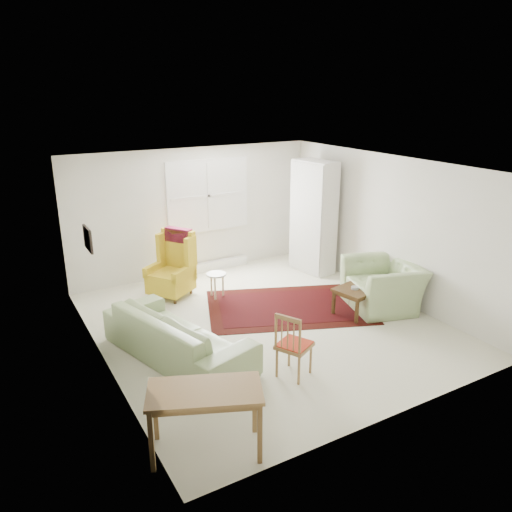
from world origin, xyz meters
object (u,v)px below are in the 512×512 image
wingback_chair (170,265)px  desk_chair (294,344)px  desk (206,420)px  coffee_table (354,302)px  sofa (177,326)px  armchair (383,281)px  stool (216,285)px  cabinet (314,217)px

wingback_chair → desk_chair: wingback_chair is taller
desk → coffee_table: bearing=27.1°
wingback_chair → desk_chair: (0.45, -3.27, -0.14)m
sofa → desk_chair: 1.64m
armchair → coffee_table: size_ratio=2.18×
desk → desk_chair: 1.75m
coffee_table → sofa: bearing=177.1°
sofa → armchair: size_ratio=1.94×
armchair → stool: bearing=-111.5°
armchair → wingback_chair: size_ratio=1.02×
sofa → armchair: (3.64, -0.14, -0.00)m
cabinet → desk: 5.70m
cabinet → coffee_table: bearing=-116.4°
coffee_table → desk: bearing=-152.9°
desk_chair → coffee_table: bearing=-88.4°
coffee_table → cabinet: size_ratio=0.25×
armchair → coffee_table: bearing=-73.0°
wingback_chair → stool: bearing=21.0°
armchair → stool: armchair is taller
stool → desk: desk is taller
sofa → wingback_chair: 2.20m
wingback_chair → stool: size_ratio=2.57×
desk → stool: bearing=62.9°
cabinet → wingback_chair: bearing=168.3°
armchair → wingback_chair: 3.71m
cabinet → desk_chair: 4.08m
sofa → desk: (-0.45, -1.92, -0.11)m
coffee_table → armchair: bearing=1.0°
coffee_table → cabinet: cabinet is taller
desk_chair → wingback_chair: bearing=-19.2°
wingback_chair → cabinet: 3.05m
cabinet → desk_chair: bearing=-138.0°
wingback_chair → coffee_table: size_ratio=2.13×
stool → desk_chair: bearing=-94.6°
desk → armchair: bearing=23.5°
coffee_table → cabinet: 2.36m
stool → coffee_table: bearing=-46.8°
armchair → desk: armchair is taller
wingback_chair → stool: (0.68, -0.47, -0.37)m
stool → desk: size_ratio=0.41×
stool → desk: 3.98m
cabinet → sofa: bearing=-161.0°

